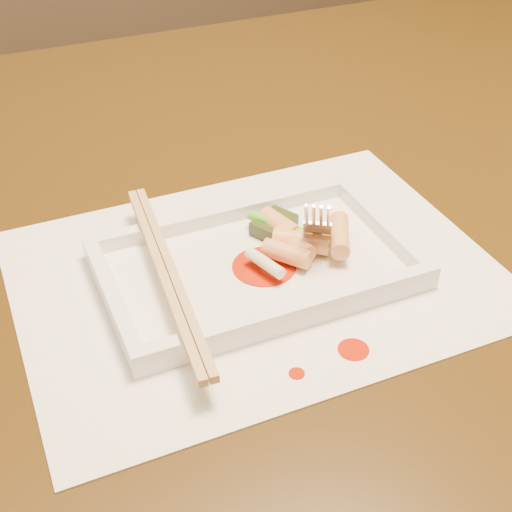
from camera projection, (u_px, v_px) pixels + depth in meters
name	position (u px, v px, depth m)	size (l,w,h in m)	color
table	(268.00, 250.00, 0.81)	(1.40, 0.90, 0.75)	black
placemat	(256.00, 273.00, 0.61)	(0.40, 0.30, 0.00)	white
sauce_splatter_a	(353.00, 350.00, 0.54)	(0.02, 0.02, 0.00)	#B81E05
sauce_splatter_b	(297.00, 373.00, 0.52)	(0.01, 0.01, 0.00)	#B81E05
plate_base	(256.00, 269.00, 0.61)	(0.26, 0.16, 0.01)	white
plate_rim_far	(224.00, 214.00, 0.66)	(0.26, 0.01, 0.01)	white
plate_rim_near	(294.00, 312.00, 0.55)	(0.26, 0.01, 0.01)	white
plate_rim_left	(112.00, 297.00, 0.56)	(0.01, 0.14, 0.01)	white
plate_rim_right	(382.00, 226.00, 0.64)	(0.01, 0.14, 0.01)	white
veg_piece	(274.00, 224.00, 0.64)	(0.04, 0.03, 0.01)	black
scallion_white	(265.00, 263.00, 0.59)	(0.01, 0.01, 0.04)	#EAEACC
scallion_green	(291.00, 229.00, 0.63)	(0.01, 0.01, 0.09)	#45A21A
chopstick_a	(162.00, 273.00, 0.57)	(0.01, 0.25, 0.01)	tan
chopstick_b	(172.00, 271.00, 0.57)	(0.01, 0.25, 0.01)	tan
fork	(324.00, 163.00, 0.60)	(0.09, 0.10, 0.14)	silver
sauce_blob_0	(264.00, 266.00, 0.60)	(0.05, 0.05, 0.00)	#B81E05
rice_cake_0	(287.00, 254.00, 0.60)	(0.02, 0.02, 0.04)	#F7BC73
rice_cake_1	(301.00, 242.00, 0.62)	(0.02, 0.02, 0.05)	#F7BC73
rice_cake_2	(340.00, 235.00, 0.61)	(0.02, 0.02, 0.05)	#F7BC73
rice_cake_3	(294.00, 244.00, 0.61)	(0.02, 0.02, 0.04)	#F7BC73
rice_cake_4	(279.00, 226.00, 0.63)	(0.02, 0.02, 0.04)	#F7BC73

